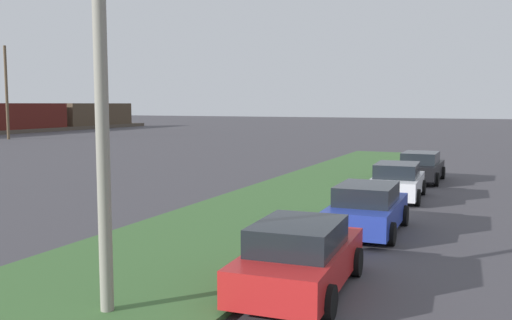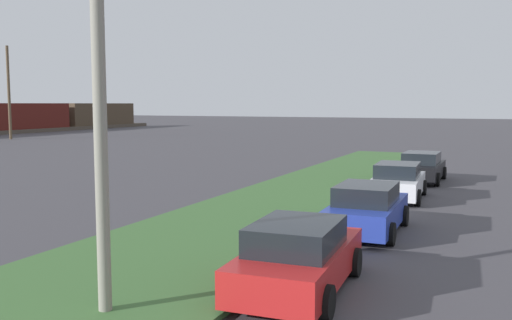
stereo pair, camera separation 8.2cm
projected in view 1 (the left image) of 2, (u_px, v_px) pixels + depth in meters
The scene contains 7 objects.
grass_median at pixel (207, 240), 15.49m from camera, with size 60.00×6.00×0.12m, color #3D6633.
parked_car_red at pixel (300, 257), 11.38m from camera, with size 4.40×2.21×1.47m.
parked_car_blue at pixel (367, 209), 16.59m from camera, with size 4.35×2.11×1.47m.
parked_car_white at pixel (397, 181), 22.43m from camera, with size 4.39×2.19×1.47m.
parked_car_black at pixel (421, 167), 27.48m from camera, with size 4.31×2.05×1.47m.
streetlight at pixel (121, 71), 9.59m from camera, with size 1.10×2.80×7.50m.
distant_utility_pole at pixel (7, 93), 59.75m from camera, with size 0.30×0.30×10.00m, color brown.
Camera 1 is at (-3.34, -1.16, 3.83)m, focal length 39.15 mm.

